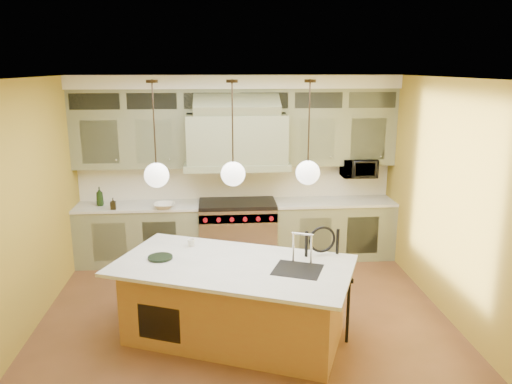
{
  "coord_description": "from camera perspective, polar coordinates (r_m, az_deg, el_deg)",
  "views": [
    {
      "loc": [
        -0.31,
        -5.41,
        3.03
      ],
      "look_at": [
        0.18,
        0.7,
        1.48
      ],
      "focal_mm": 35.0,
      "sensor_mm": 36.0,
      "label": 1
    }
  ],
  "objects": [
    {
      "name": "floor",
      "position": [
        6.21,
        -1.17,
        -15.0
      ],
      "size": [
        5.0,
        5.0,
        0.0
      ],
      "primitive_type": "plane",
      "color": "#56361D",
      "rests_on": "ground"
    },
    {
      "name": "ceiling",
      "position": [
        5.42,
        -1.33,
        12.85
      ],
      "size": [
        5.0,
        5.0,
        0.0
      ],
      "primitive_type": "plane",
      "rotation": [
        3.14,
        0.0,
        0.0
      ],
      "color": "white",
      "rests_on": "wall_back"
    },
    {
      "name": "wall_back",
      "position": [
        8.07,
        -2.29,
        2.91
      ],
      "size": [
        5.0,
        0.0,
        5.0
      ],
      "primitive_type": "plane",
      "rotation": [
        1.57,
        0.0,
        0.0
      ],
      "color": "#AD8F2F",
      "rests_on": "ground"
    },
    {
      "name": "wall_front",
      "position": [
        3.32,
        1.35,
        -14.12
      ],
      "size": [
        5.0,
        0.0,
        5.0
      ],
      "primitive_type": "plane",
      "rotation": [
        -1.57,
        0.0,
        0.0
      ],
      "color": "#AD8F2F",
      "rests_on": "ground"
    },
    {
      "name": "wall_left",
      "position": [
        6.05,
        -25.64,
        -2.36
      ],
      "size": [
        0.0,
        5.0,
        5.0
      ],
      "primitive_type": "plane",
      "rotation": [
        1.57,
        0.0,
        1.57
      ],
      "color": "#AD8F2F",
      "rests_on": "ground"
    },
    {
      "name": "wall_right",
      "position": [
        6.3,
        22.11,
        -1.38
      ],
      "size": [
        0.0,
        5.0,
        5.0
      ],
      "primitive_type": "plane",
      "rotation": [
        1.57,
        0.0,
        -1.57
      ],
      "color": "#AD8F2F",
      "rests_on": "ground"
    },
    {
      "name": "back_cabinetry",
      "position": [
        7.82,
        -2.21,
        2.39
      ],
      "size": [
        5.0,
        0.77,
        2.9
      ],
      "color": "gray",
      "rests_on": "floor"
    },
    {
      "name": "range",
      "position": [
        7.98,
        -2.11,
        -4.4
      ],
      "size": [
        1.2,
        0.74,
        0.96
      ],
      "color": "silver",
      "rests_on": "floor"
    },
    {
      "name": "kitchen_island",
      "position": [
        5.76,
        -2.43,
        -12.18
      ],
      "size": [
        2.89,
        2.22,
        1.35
      ],
      "rotation": [
        0.0,
        0.0,
        -0.38
      ],
      "color": "#A96E3C",
      "rests_on": "floor"
    },
    {
      "name": "counter_stool",
      "position": [
        5.76,
        8.0,
        -9.46
      ],
      "size": [
        0.5,
        0.5,
        1.27
      ],
      "rotation": [
        0.0,
        0.0,
        0.15
      ],
      "color": "black",
      "rests_on": "floor"
    },
    {
      "name": "microwave",
      "position": [
        8.14,
        11.65,
        2.73
      ],
      "size": [
        0.54,
        0.37,
        0.3
      ],
      "primitive_type": "imported",
      "color": "black",
      "rests_on": "back_cabinetry"
    },
    {
      "name": "oil_bottle_a",
      "position": [
        8.02,
        -17.43,
        -0.48
      ],
      "size": [
        0.13,
        0.13,
        0.29
      ],
      "primitive_type": "imported",
      "rotation": [
        0.0,
        0.0,
        0.12
      ],
      "color": "black",
      "rests_on": "back_cabinetry"
    },
    {
      "name": "oil_bottle_b",
      "position": [
        7.76,
        -16.02,
        -1.29
      ],
      "size": [
        0.08,
        0.09,
        0.18
      ],
      "primitive_type": "imported",
      "rotation": [
        0.0,
        0.0,
        0.06
      ],
      "color": "black",
      "rests_on": "back_cabinetry"
    },
    {
      "name": "fruit_bowl",
      "position": [
        7.66,
        -10.44,
        -1.56
      ],
      "size": [
        0.32,
        0.32,
        0.08
      ],
      "primitive_type": "imported",
      "rotation": [
        0.0,
        0.0,
        0.01
      ],
      "color": "white",
      "rests_on": "back_cabinetry"
    },
    {
      "name": "cup",
      "position": [
        6.08,
        -7.41,
        -5.77
      ],
      "size": [
        0.1,
        0.1,
        0.09
      ],
      "primitive_type": "imported",
      "rotation": [
        0.0,
        0.0,
        -0.0
      ],
      "color": "white",
      "rests_on": "kitchen_island"
    },
    {
      "name": "pendant_left",
      "position": [
        5.31,
        -11.31,
        2.21
      ],
      "size": [
        0.26,
        0.26,
        1.11
      ],
      "color": "#2D2319",
      "rests_on": "ceiling"
    },
    {
      "name": "pendant_center",
      "position": [
        5.28,
        -2.64,
        2.39
      ],
      "size": [
        0.26,
        0.26,
        1.11
      ],
      "color": "#2D2319",
      "rests_on": "ceiling"
    },
    {
      "name": "pendant_right",
      "position": [
        5.36,
        5.94,
        2.52
      ],
      "size": [
        0.26,
        0.26,
        1.11
      ],
      "color": "#2D2319",
      "rests_on": "ceiling"
    }
  ]
}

